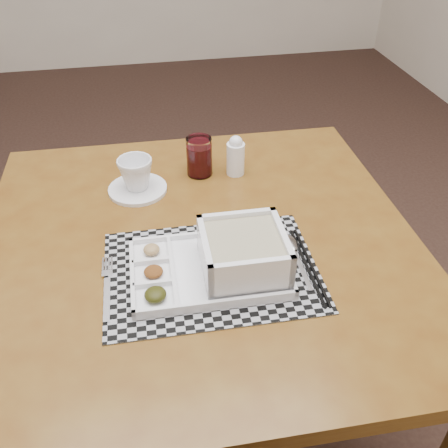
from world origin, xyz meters
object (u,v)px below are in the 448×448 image
(juice_glass, at_px, (199,158))
(serving_tray, at_px, (233,259))
(dining_table, at_px, (201,264))
(creamer_bottle, at_px, (236,156))
(cup, at_px, (136,174))

(juice_glass, bearing_deg, serving_tray, -89.03)
(dining_table, relative_size, juice_glass, 9.53)
(dining_table, bearing_deg, serving_tray, -68.26)
(juice_glass, relative_size, creamer_bottle, 0.94)
(juice_glass, distance_m, creamer_bottle, 0.10)
(cup, relative_size, juice_glass, 0.84)
(serving_tray, relative_size, cup, 3.67)
(dining_table, relative_size, cup, 11.30)
(creamer_bottle, bearing_deg, juice_glass, 170.11)
(dining_table, height_order, serving_tray, serving_tray)
(cup, bearing_deg, serving_tray, -47.96)
(dining_table, xyz_separation_m, cup, (-0.13, 0.23, 0.13))
(cup, bearing_deg, creamer_bottle, 23.28)
(dining_table, bearing_deg, cup, 119.32)
(juice_glass, bearing_deg, dining_table, -98.51)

